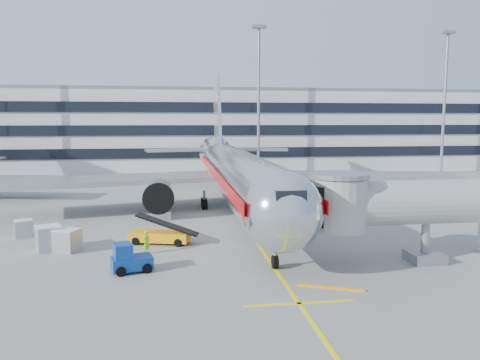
{
  "coord_description": "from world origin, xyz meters",
  "views": [
    {
      "loc": [
        -6.47,
        -37.11,
        9.64
      ],
      "look_at": [
        -0.19,
        6.95,
        4.0
      ],
      "focal_mm": 35.0,
      "sensor_mm": 36.0,
      "label": 1
    }
  ],
  "objects": [
    {
      "name": "cargo_container_right",
      "position": [
        -18.98,
        3.2,
        0.73
      ],
      "size": [
        1.76,
        1.76,
        1.46
      ],
      "color": "#B2B4B9",
      "rests_on": "ground"
    },
    {
      "name": "ground",
      "position": [
        0.0,
        0.0,
        0.0
      ],
      "size": [
        180.0,
        180.0,
        0.0
      ],
      "primitive_type": "plane",
      "color": "gray",
      "rests_on": "ground"
    },
    {
      "name": "main_jet",
      "position": [
        0.0,
        11.72,
        4.23
      ],
      "size": [
        50.95,
        48.7,
        16.06
      ],
      "color": "silver",
      "rests_on": "ground"
    },
    {
      "name": "light_mast_centre",
      "position": [
        8.0,
        42.0,
        14.88
      ],
      "size": [
        2.4,
        1.2,
        25.45
      ],
      "color": "gray",
      "rests_on": "ground"
    },
    {
      "name": "belt_loader",
      "position": [
        -7.66,
        -0.47,
        0.67
      ],
      "size": [
        5.03,
        2.92,
        2.35
      ],
      "color": "#FFA60A",
      "rests_on": "ground"
    },
    {
      "name": "cargo_container_front",
      "position": [
        -14.4,
        -1.78,
        0.83
      ],
      "size": [
        2.05,
        2.05,
        1.66
      ],
      "color": "#B2B4B9",
      "rests_on": "ground"
    },
    {
      "name": "stop_bar",
      "position": [
        0.0,
        -14.0,
        0.01
      ],
      "size": [
        6.0,
        0.25,
        0.01
      ],
      "primitive_type": "cube",
      "color": "#FFEB0D",
      "rests_on": "ground"
    },
    {
      "name": "terminal",
      "position": [
        0.0,
        57.95,
        7.8
      ],
      "size": [
        150.0,
        24.25,
        15.6
      ],
      "color": "silver",
      "rests_on": "ground"
    },
    {
      "name": "jet_bridge",
      "position": [
        12.18,
        -8.0,
        3.87
      ],
      "size": [
        17.8,
        4.5,
        7.0
      ],
      "color": "silver",
      "rests_on": "ground"
    },
    {
      "name": "baggage_tug",
      "position": [
        -9.41,
        -7.37,
        0.83
      ],
      "size": [
        2.83,
        2.16,
        1.91
      ],
      "color": "navy",
      "rests_on": "ground"
    },
    {
      "name": "cargo_container_left",
      "position": [
        -15.88,
        -1.13,
        0.92
      ],
      "size": [
        2.26,
        2.26,
        1.82
      ],
      "color": "#B2B4B9",
      "rests_on": "ground"
    },
    {
      "name": "ramp_worker",
      "position": [
        -8.52,
        -3.33,
        0.85
      ],
      "size": [
        0.69,
        0.74,
        1.7
      ],
      "primitive_type": "imported",
      "rotation": [
        0.0,
        0.0,
        0.95
      ],
      "color": "#8CD816",
      "rests_on": "ground"
    },
    {
      "name": "lead_in_line",
      "position": [
        0.0,
        10.0,
        0.01
      ],
      "size": [
        0.25,
        70.0,
        0.01
      ],
      "primitive_type": "cube",
      "color": "#FFEB0D",
      "rests_on": "ground"
    },
    {
      "name": "light_mast_east",
      "position": [
        42.0,
        42.0,
        14.88
      ],
      "size": [
        2.4,
        1.2,
        25.45
      ],
      "color": "gray",
      "rests_on": "ground"
    }
  ]
}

